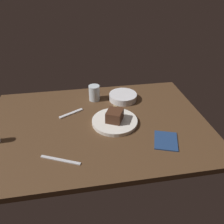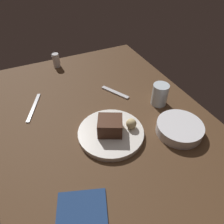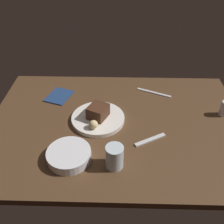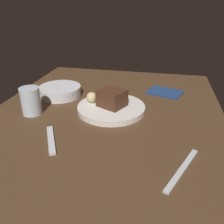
# 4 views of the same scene
# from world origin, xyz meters

# --- Properties ---
(dining_table) EXTENTS (1.20, 0.84, 0.03)m
(dining_table) POSITION_xyz_m (0.00, 0.00, 0.01)
(dining_table) COLOR #4C331E
(dining_table) RESTS_ON ground
(dessert_plate) EXTENTS (0.25, 0.25, 0.02)m
(dessert_plate) POSITION_xyz_m (-0.09, 0.02, 0.04)
(dessert_plate) COLOR white
(dessert_plate) RESTS_ON dining_table
(chocolate_cake_slice) EXTENTS (0.11, 0.11, 0.06)m
(chocolate_cake_slice) POSITION_xyz_m (-0.09, 0.02, 0.08)
(chocolate_cake_slice) COLOR #472819
(chocolate_cake_slice) RESTS_ON dessert_plate
(bread_roll) EXTENTS (0.04, 0.04, 0.04)m
(bread_roll) POSITION_xyz_m (-0.10, -0.06, 0.07)
(bread_roll) COLOR #DBC184
(bread_roll) RESTS_ON dessert_plate
(water_glass) EXTENTS (0.07, 0.07, 0.10)m
(water_glass) POSITION_xyz_m (-0.01, -0.26, 0.08)
(water_glass) COLOR silver
(water_glass) RESTS_ON dining_table
(side_bowl) EXTENTS (0.18, 0.18, 0.04)m
(side_bowl) POSITION_xyz_m (-0.19, -0.23, 0.05)
(side_bowl) COLOR silver
(side_bowl) RESTS_ON dining_table
(dessert_spoon) EXTENTS (0.14, 0.09, 0.01)m
(dessert_spoon) POSITION_xyz_m (0.14, -0.11, 0.03)
(dessert_spoon) COLOR silver
(dessert_spoon) RESTS_ON dining_table
(butter_knife) EXTENTS (0.18, 0.09, 0.01)m
(butter_knife) POSITION_xyz_m (0.20, 0.26, 0.03)
(butter_knife) COLOR silver
(butter_knife) RESTS_ON dining_table
(folded_napkin) EXTENTS (0.15, 0.17, 0.01)m
(folded_napkin) POSITION_xyz_m (-0.31, 0.21, 0.03)
(folded_napkin) COLOR navy
(folded_napkin) RESTS_ON dining_table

